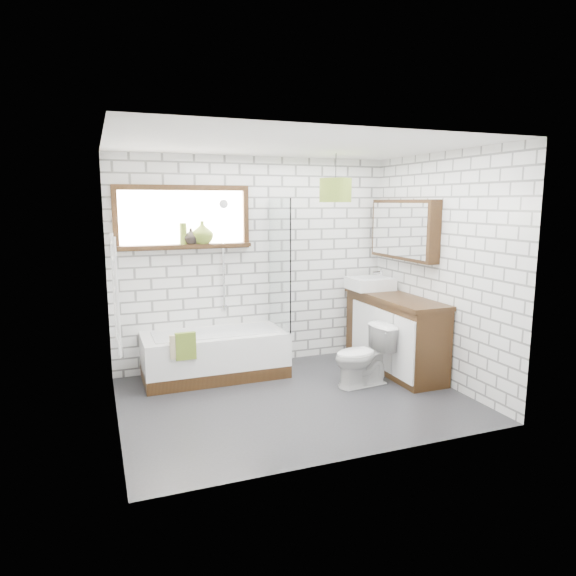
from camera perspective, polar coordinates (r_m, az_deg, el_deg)
name	(u,v)px	position (r m, az deg, el deg)	size (l,w,h in m)	color
floor	(294,399)	(5.32, 0.72, -12.28)	(3.40, 2.60, 0.01)	#262629
ceiling	(295,144)	(4.97, 0.78, 15.68)	(3.40, 2.60, 0.01)	white
wall_back	(255,262)	(6.21, -3.69, 2.85)	(3.40, 0.01, 2.50)	white
wall_front	(360,301)	(3.83, 7.96, -1.48)	(3.40, 0.01, 2.50)	white
wall_left	(110,288)	(4.65, -19.18, 0.04)	(0.01, 2.60, 2.50)	white
wall_right	(440,269)	(5.83, 16.52, 2.03)	(0.01, 2.60, 2.50)	white
window	(183,218)	(5.93, -11.56, 7.68)	(1.52, 0.16, 0.68)	black
towel_radiator	(116,293)	(4.66, -18.60, -0.53)	(0.06, 0.52, 1.00)	white
mirror_cabinet	(404,230)	(6.24, 12.72, 6.35)	(0.16, 1.20, 0.70)	black
shower_riser	(223,256)	(6.05, -7.20, 3.56)	(0.02, 0.02, 1.30)	silver
bathtub	(215,355)	(5.93, -8.10, -7.37)	(1.60, 0.70, 0.52)	white
shower_screen	(279,264)	(5.93, -0.97, 2.71)	(0.02, 0.72, 1.50)	white
towel_green	(186,346)	(5.46, -11.30, -6.34)	(0.21, 0.06, 0.29)	#5E7523
towel_beige	(179,347)	(5.45, -12.01, -6.40)	(0.19, 0.05, 0.25)	tan
vanity	(394,333)	(6.21, 11.70, -4.89)	(0.50, 1.56, 0.89)	black
basin	(370,283)	(6.48, 9.10, 0.51)	(0.51, 0.44, 0.15)	white
tap	(381,278)	(6.55, 10.33, 1.14)	(0.03, 0.03, 0.18)	silver
toilet	(363,356)	(5.65, 8.33, -7.47)	(0.65, 0.37, 0.66)	white
vase_olive	(202,234)	(5.95, -9.49, 5.92)	(0.25, 0.25, 0.26)	olive
vase_dark	(191,238)	(5.93, -10.73, 5.48)	(0.17, 0.17, 0.18)	black
bottle	(183,236)	(5.91, -11.55, 5.73)	(0.08, 0.08, 0.24)	olive
pendant	(335,190)	(5.79, 5.30, 10.76)	(0.36, 0.36, 0.26)	#5E7523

